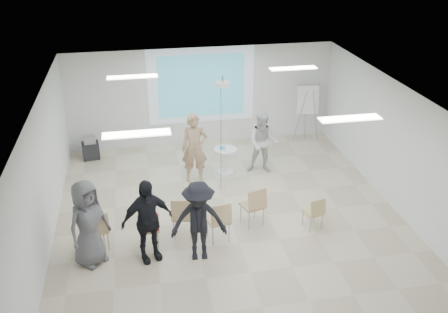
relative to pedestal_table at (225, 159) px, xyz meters
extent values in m
cube|color=beige|center=(-0.31, -2.29, -0.47)|extent=(8.00, 9.00, 0.10)
cube|color=white|center=(-0.31, -2.29, 2.63)|extent=(8.00, 9.00, 0.10)
cube|color=silver|center=(-0.31, 2.26, 1.08)|extent=(8.00, 0.10, 3.00)
cube|color=silver|center=(-4.36, -2.29, 1.08)|extent=(0.10, 9.00, 3.00)
cube|color=silver|center=(3.74, -2.29, 1.08)|extent=(0.10, 9.00, 3.00)
cube|color=silver|center=(-0.31, 2.20, 1.43)|extent=(3.20, 0.01, 2.30)
cube|color=teal|center=(-0.31, 2.18, 1.43)|extent=(2.60, 0.01, 1.90)
cylinder|color=white|center=(0.00, 0.00, -0.40)|extent=(0.55, 0.55, 0.05)
cylinder|color=white|center=(0.00, 0.00, -0.06)|extent=(0.15, 0.15, 0.67)
cylinder|color=silver|center=(0.00, 0.00, 0.29)|extent=(0.75, 0.75, 0.04)
cube|color=white|center=(0.04, -0.04, 0.32)|extent=(0.21, 0.15, 0.01)
cube|color=#4087C0|center=(-0.06, 0.08, 0.33)|extent=(0.19, 0.23, 0.02)
imported|color=tan|center=(-0.86, -0.25, 0.65)|extent=(0.83, 0.60, 2.15)
imported|color=silver|center=(1.03, -0.06, 0.54)|extent=(1.10, 0.97, 1.92)
cube|color=silver|center=(-0.68, 0.00, 0.99)|extent=(0.05, 0.13, 0.04)
cube|color=white|center=(0.85, 0.19, 0.87)|extent=(0.07, 0.12, 0.04)
cube|color=tan|center=(-3.31, -2.89, 0.04)|extent=(0.55, 0.55, 0.04)
cube|color=tan|center=(-3.24, -3.08, 0.29)|extent=(0.43, 0.22, 0.41)
cylinder|color=#94969C|center=(-3.42, -3.11, -0.20)|extent=(0.03, 0.03, 0.45)
cylinder|color=#94979C|center=(-3.09, -3.00, -0.20)|extent=(0.03, 0.03, 0.45)
cylinder|color=gray|center=(-3.53, -2.78, -0.20)|extent=(0.03, 0.03, 0.45)
cylinder|color=gray|center=(-3.20, -2.67, -0.20)|extent=(0.03, 0.03, 0.45)
cube|color=tan|center=(-2.23, -3.00, 0.03)|extent=(0.45, 0.45, 0.04)
cube|color=tan|center=(-2.22, -3.21, 0.29)|extent=(0.43, 0.11, 0.40)
cylinder|color=gray|center=(-2.39, -3.19, -0.20)|extent=(0.02, 0.02, 0.44)
cylinder|color=gray|center=(-2.05, -3.16, -0.20)|extent=(0.02, 0.02, 0.44)
cylinder|color=gray|center=(-2.42, -2.84, -0.20)|extent=(0.02, 0.02, 0.44)
cylinder|color=gray|center=(-2.07, -2.82, -0.20)|extent=(0.02, 0.02, 0.44)
cube|color=tan|center=(-1.47, -2.70, 0.07)|extent=(0.53, 0.53, 0.04)
cube|color=tan|center=(-1.51, -2.91, 0.34)|extent=(0.47, 0.17, 0.43)
cylinder|color=gray|center=(-1.68, -2.85, -0.18)|extent=(0.03, 0.03, 0.48)
cylinder|color=gray|center=(-1.32, -2.91, -0.18)|extent=(0.03, 0.03, 0.48)
cylinder|color=gray|center=(-1.61, -2.48, -0.18)|extent=(0.03, 0.03, 0.48)
cylinder|color=#919298|center=(-1.25, -2.55, -0.18)|extent=(0.03, 0.03, 0.48)
cube|color=tan|center=(-0.73, -3.03, 0.07)|extent=(0.53, 0.53, 0.04)
cube|color=tan|center=(-0.70, -3.25, 0.34)|extent=(0.47, 0.17, 0.44)
cylinder|color=gray|center=(-0.88, -3.24, -0.18)|extent=(0.03, 0.03, 0.48)
cylinder|color=#96999F|center=(-0.52, -3.18, -0.18)|extent=(0.03, 0.03, 0.48)
cylinder|color=gray|center=(-0.94, -2.88, -0.18)|extent=(0.03, 0.03, 0.48)
cylinder|color=gray|center=(-0.58, -2.82, -0.18)|extent=(0.03, 0.03, 0.48)
cube|color=tan|center=(0.13, -2.59, 0.07)|extent=(0.58, 0.58, 0.04)
cube|color=tan|center=(0.20, -2.80, 0.35)|extent=(0.47, 0.23, 0.44)
cylinder|color=gray|center=(0.01, -2.82, -0.18)|extent=(0.03, 0.03, 0.49)
cylinder|color=#95979D|center=(0.37, -2.71, -0.18)|extent=(0.03, 0.03, 0.49)
cylinder|color=gray|center=(-0.10, -2.46, -0.18)|extent=(0.03, 0.03, 0.49)
cylinder|color=#92959A|center=(0.26, -2.35, -0.18)|extent=(0.03, 0.03, 0.49)
cube|color=tan|center=(1.45, -2.98, -0.02)|extent=(0.46, 0.46, 0.04)
cube|color=tan|center=(1.50, -3.15, 0.21)|extent=(0.38, 0.17, 0.36)
cylinder|color=gray|center=(1.34, -3.16, -0.23)|extent=(0.02, 0.02, 0.39)
cylinder|color=gray|center=(1.64, -3.09, -0.23)|extent=(0.02, 0.02, 0.39)
cylinder|color=gray|center=(1.27, -2.87, -0.23)|extent=(0.02, 0.02, 0.39)
cylinder|color=gray|center=(1.56, -2.79, -0.23)|extent=(0.02, 0.02, 0.39)
cube|color=#A81422|center=(-2.23, -3.22, 0.30)|extent=(0.42, 0.12, 0.40)
imported|color=black|center=(-1.47, -2.68, 0.10)|extent=(0.40, 0.32, 0.03)
imported|color=black|center=(-2.25, -3.44, 0.63)|extent=(1.39, 1.07, 2.10)
imported|color=black|center=(-1.22, -3.59, 0.58)|extent=(1.34, 0.79, 2.00)
imported|color=slate|center=(-3.41, -3.33, 0.62)|extent=(1.20, 1.18, 2.08)
cylinder|color=#919399|center=(2.66, 1.66, 0.44)|extent=(0.30, 0.24, 1.70)
cylinder|color=#95979D|center=(3.14, 1.61, 0.44)|extent=(0.34, 0.17, 1.70)
cylinder|color=gray|center=(2.93, 1.94, 0.44)|extent=(0.06, 0.38, 1.69)
cube|color=white|center=(2.91, 1.75, 0.97)|extent=(0.69, 0.26, 0.95)
cube|color=#95979D|center=(2.91, 1.79, 1.40)|extent=(0.69, 0.13, 0.07)
cube|color=black|center=(-3.68, 1.63, -0.16)|extent=(0.52, 0.44, 0.48)
cube|color=#96999E|center=(-3.68, 1.63, 0.19)|extent=(0.37, 0.33, 0.21)
cylinder|color=black|center=(-3.85, 1.46, -0.39)|extent=(0.06, 0.06, 0.06)
cylinder|color=black|center=(-3.47, 1.52, -0.39)|extent=(0.06, 0.06, 0.06)
cylinder|color=black|center=(-3.89, 1.75, -0.39)|extent=(0.06, 0.06, 0.06)
cylinder|color=black|center=(-3.51, 1.80, -0.39)|extent=(0.06, 0.06, 0.06)
cube|color=white|center=(-0.21, -0.79, 2.40)|extent=(0.30, 0.25, 0.10)
cylinder|color=gray|center=(-0.21, -0.79, 2.51)|extent=(0.04, 0.04, 0.14)
cylinder|color=black|center=(-0.27, -0.87, 0.96)|extent=(0.01, 0.01, 2.77)
cylinder|color=white|center=(-0.17, -0.89, 0.96)|extent=(0.01, 0.01, 2.77)
cube|color=white|center=(-2.31, -0.29, 2.55)|extent=(1.20, 0.30, 0.02)
cube|color=white|center=(1.69, -0.29, 2.55)|extent=(1.20, 0.30, 0.02)
cube|color=white|center=(-2.31, -3.79, 2.55)|extent=(1.20, 0.30, 0.02)
cube|color=white|center=(1.69, -3.79, 2.55)|extent=(1.20, 0.30, 0.02)
camera|label=1|loc=(-2.29, -12.01, 6.02)|focal=40.00mm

